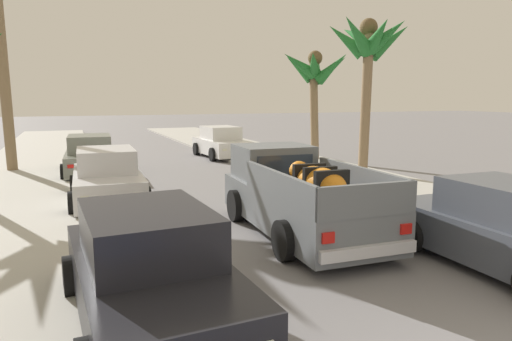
# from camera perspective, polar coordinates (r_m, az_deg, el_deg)

# --- Properties ---
(sidewalk_left) EXTENTS (4.63, 60.00, 0.12)m
(sidewalk_left) POSITION_cam_1_polar(r_m,az_deg,el_deg) (14.15, -26.74, -3.77)
(sidewalk_left) COLOR #B2AFA8
(sidewalk_left) RESTS_ON ground
(sidewalk_right) EXTENTS (4.63, 60.00, 0.12)m
(sidewalk_right) POSITION_cam_1_polar(r_m,az_deg,el_deg) (16.73, 10.99, -1.12)
(sidewalk_right) COLOR #B2AFA8
(sidewalk_right) RESTS_ON ground
(curb_left) EXTENTS (0.16, 60.00, 0.10)m
(curb_left) POSITION_cam_1_polar(r_m,az_deg,el_deg) (14.10, -23.02, -3.60)
(curb_left) COLOR silver
(curb_left) RESTS_ON ground
(curb_right) EXTENTS (0.16, 60.00, 0.10)m
(curb_right) POSITION_cam_1_polar(r_m,az_deg,el_deg) (16.25, 8.27, -1.38)
(curb_right) COLOR silver
(curb_right) RESTS_ON ground
(pickup_truck) EXTENTS (2.34, 5.27, 1.80)m
(pickup_truck) POSITION_cam_1_polar(r_m,az_deg,el_deg) (10.17, 5.15, -3.16)
(pickup_truck) COLOR slate
(pickup_truck) RESTS_ON ground
(car_left_near) EXTENTS (2.16, 4.32, 1.54)m
(car_left_near) POSITION_cam_1_polar(r_m,az_deg,el_deg) (18.91, -19.82, 1.66)
(car_left_near) COLOR slate
(car_left_near) RESTS_ON ground
(car_left_mid) EXTENTS (2.16, 4.32, 1.54)m
(car_left_mid) POSITION_cam_1_polar(r_m,az_deg,el_deg) (23.19, -4.34, 3.43)
(car_left_mid) COLOR silver
(car_left_mid) RESTS_ON ground
(car_right_mid) EXTENTS (2.05, 4.27, 1.54)m
(car_right_mid) POSITION_cam_1_polar(r_m,az_deg,el_deg) (9.07, 28.60, -6.39)
(car_right_mid) COLOR #474C56
(car_right_mid) RESTS_ON ground
(car_left_far) EXTENTS (2.10, 4.29, 1.54)m
(car_left_far) POSITION_cam_1_polar(r_m,az_deg,el_deg) (13.66, -17.95, -0.87)
(car_left_far) COLOR silver
(car_left_far) RESTS_ON ground
(car_right_far) EXTENTS (2.19, 4.33, 1.54)m
(car_right_far) POSITION_cam_1_polar(r_m,az_deg,el_deg) (6.30, -13.01, -12.02)
(car_right_far) COLOR black
(car_right_far) RESTS_ON ground
(palm_tree_left_mid) EXTENTS (3.75, 3.04, 5.83)m
(palm_tree_left_mid) POSITION_cam_1_polar(r_m,az_deg,el_deg) (17.81, 13.73, 14.64)
(palm_tree_left_mid) COLOR #846B4C
(palm_tree_left_mid) RESTS_ON ground
(palm_tree_right_mid) EXTENTS (3.90, 3.35, 5.13)m
(palm_tree_right_mid) POSITION_cam_1_polar(r_m,az_deg,el_deg) (22.09, 7.39, 11.90)
(palm_tree_right_mid) COLOR #846B4C
(palm_tree_right_mid) RESTS_ON ground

